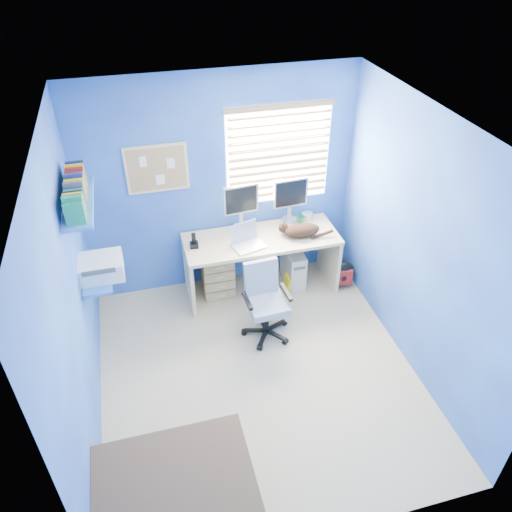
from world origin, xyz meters
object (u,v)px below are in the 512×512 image
object	(u,v)px
tower_pc	(293,266)
office_chair	(265,310)
desk	(261,264)
laptop	(249,238)
cat	(302,230)

from	to	relation	value
tower_pc	office_chair	size ratio (longest dim) A/B	0.54
desk	office_chair	distance (m)	0.72
desk	tower_pc	xyz separation A→B (m)	(0.41, 0.05, -0.14)
laptop	cat	world-z (taller)	laptop
laptop	tower_pc	distance (m)	0.88
laptop	office_chair	world-z (taller)	laptop
office_chair	tower_pc	bearing A→B (deg)	53.41
cat	tower_pc	bearing A→B (deg)	129.69
cat	tower_pc	distance (m)	0.60
laptop	tower_pc	bearing A→B (deg)	2.24
desk	office_chair	bearing A→B (deg)	-101.87
tower_pc	office_chair	distance (m)	0.94
office_chair	desk	bearing A→B (deg)	78.13
cat	office_chair	bearing A→B (deg)	-110.74
desk	laptop	size ratio (longest dim) A/B	5.20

